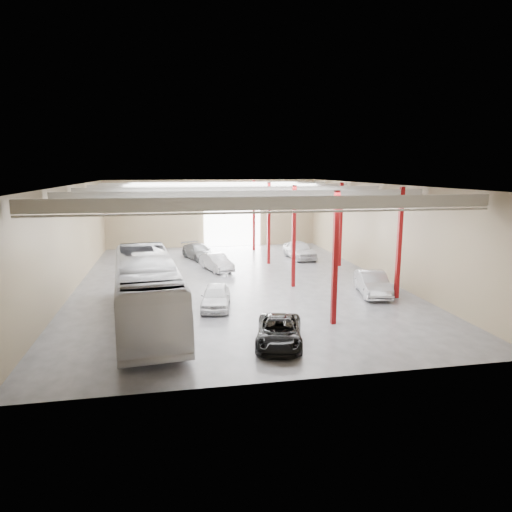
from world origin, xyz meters
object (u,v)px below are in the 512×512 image
object	(u,v)px
coach_bus	(147,290)
car_row_a	(216,296)
car_right_near	(372,283)
car_right_far	(299,250)
car_row_b	(216,262)
car_row_c	(199,252)
black_sedan	(279,332)

from	to	relation	value
coach_bus	car_row_a	world-z (taller)	coach_bus
car_right_near	car_right_far	xyz separation A→B (m)	(-1.22, 12.77, 0.03)
car_row_a	car_right_near	bearing A→B (deg)	14.56
car_row_b	car_right_far	bearing A→B (deg)	6.52
car_row_a	car_right_near	world-z (taller)	car_right_near
car_row_a	car_row_c	size ratio (longest dim) A/B	0.87
coach_bus	car_right_near	distance (m)	14.48
car_right_near	car_row_a	bearing A→B (deg)	-162.98
car_row_b	car_right_near	xyz separation A→B (m)	(9.22, -9.15, 0.09)
car_row_b	car_right_far	size ratio (longest dim) A/B	0.87
coach_bus	car_row_c	distance (m)	17.76
coach_bus	car_right_near	xyz separation A→B (m)	(14.13, 2.96, -1.03)
coach_bus	car_row_b	world-z (taller)	coach_bus
black_sedan	car_row_b	world-z (taller)	car_row_b
car_row_a	car_right_far	world-z (taller)	car_right_far
coach_bus	black_sedan	bearing A→B (deg)	-40.60
car_row_a	car_right_near	distance (m)	10.35
car_row_b	car_row_c	size ratio (longest dim) A/B	0.88
car_row_c	car_right_near	bearing A→B (deg)	-73.73
car_right_far	car_row_b	bearing A→B (deg)	-161.97
car_right_far	car_right_near	bearing A→B (deg)	-90.89
car_row_a	car_right_near	size ratio (longest dim) A/B	0.87
black_sedan	car_right_far	distance (m)	21.15
coach_bus	car_row_a	size ratio (longest dim) A/B	3.18
car_right_near	car_right_far	distance (m)	12.83
coach_bus	car_right_near	world-z (taller)	coach_bus
car_row_a	car_row_c	bearing A→B (deg)	99.23
black_sedan	car_row_c	distance (m)	21.73
car_right_near	car_right_far	bearing A→B (deg)	107.17
coach_bus	car_row_c	xyz separation A→B (m)	(3.83, 17.31, -1.12)
car_row_c	car_right_far	size ratio (longest dim) A/B	1.00
car_row_c	black_sedan	bearing A→B (deg)	-103.32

